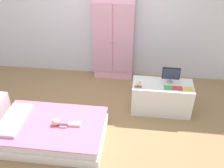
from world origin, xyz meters
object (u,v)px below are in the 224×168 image
at_px(wardrobe, 113,40).
at_px(book_yellow, 189,89).
at_px(bed, 53,131).
at_px(rocking_horse_toy, 139,84).
at_px(book_red, 177,88).
at_px(doll, 61,123).
at_px(book_green, 168,88).
at_px(tv_stand, 161,97).
at_px(tv_monitor, 171,74).

xyz_separation_m(wardrobe, book_yellow, (1.25, -1.03, -0.27)).
height_order(bed, book_yellow, book_yellow).
xyz_separation_m(rocking_horse_toy, book_red, (0.57, 0.03, -0.06)).
xyz_separation_m(doll, wardrobe, (0.52, 1.76, 0.48)).
bearing_deg(bed, book_green, 24.56).
xyz_separation_m(wardrobe, tv_stand, (0.88, -0.94, -0.53)).
bearing_deg(tv_monitor, book_yellow, -31.82).
relative_size(tv_stand, rocking_horse_toy, 7.20).
xyz_separation_m(wardrobe, book_red, (1.08, -1.03, -0.27)).
relative_size(tv_stand, book_yellow, 7.16).
height_order(doll, tv_monitor, tv_monitor).
height_order(doll, book_green, book_green).
relative_size(bed, doll, 3.72).
distance_m(rocking_horse_toy, book_red, 0.58).
distance_m(doll, wardrobe, 1.90).
xyz_separation_m(wardrobe, book_green, (0.95, -1.03, -0.27)).
distance_m(bed, book_green, 1.80).
xyz_separation_m(book_green, book_red, (0.14, 0.00, 0.00)).
height_order(wardrobe, book_yellow, wardrobe).
bearing_deg(wardrobe, tv_stand, -46.88).
distance_m(book_green, book_red, 0.14).
bearing_deg(tv_stand, book_yellow, -14.10).
relative_size(doll, book_yellow, 3.03).
xyz_separation_m(bed, rocking_horse_toy, (1.16, 0.70, 0.43)).
bearing_deg(tv_monitor, bed, -151.35).
bearing_deg(rocking_horse_toy, tv_monitor, 22.06).
relative_size(bed, book_green, 11.81).
bearing_deg(wardrobe, tv_monitor, -41.33).
bearing_deg(book_red, book_yellow, 0.00).
bearing_deg(tv_monitor, rocking_horse_toy, -157.94).
height_order(doll, wardrobe, wardrobe).
bearing_deg(bed, rocking_horse_toy, 31.14).
distance_m(rocking_horse_toy, book_yellow, 0.74).
xyz_separation_m(tv_monitor, book_yellow, (0.26, -0.16, -0.14)).
distance_m(tv_monitor, book_red, 0.24).
relative_size(rocking_horse_toy, book_yellow, 1.00).
bearing_deg(doll, tv_stand, 30.70).
height_order(bed, doll, doll).
distance_m(bed, wardrobe, 1.99).
bearing_deg(book_yellow, tv_stand, 165.90).
xyz_separation_m(bed, wardrobe, (0.66, 1.76, 0.65)).
bearing_deg(book_green, rocking_horse_toy, -176.14).
relative_size(bed, tv_monitor, 5.41).
relative_size(tv_stand, tv_monitor, 3.44).
height_order(bed, rocking_horse_toy, rocking_horse_toy).
bearing_deg(tv_monitor, book_red, -59.35).
xyz_separation_m(book_green, book_yellow, (0.30, 0.00, 0.00)).
distance_m(tv_stand, rocking_horse_toy, 0.50).
relative_size(rocking_horse_toy, book_green, 1.04).
bearing_deg(book_green, doll, -153.36).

